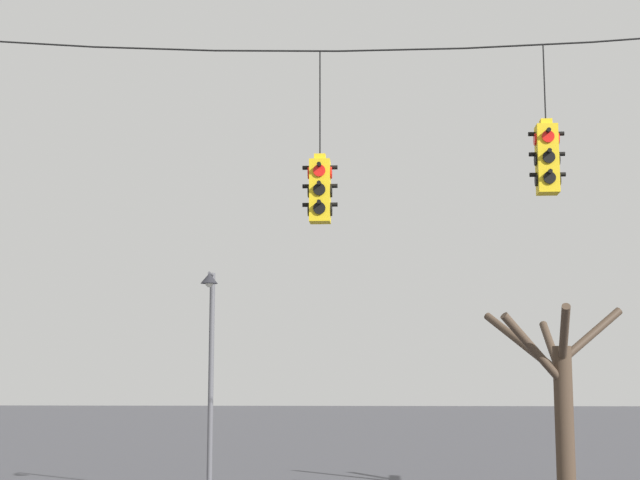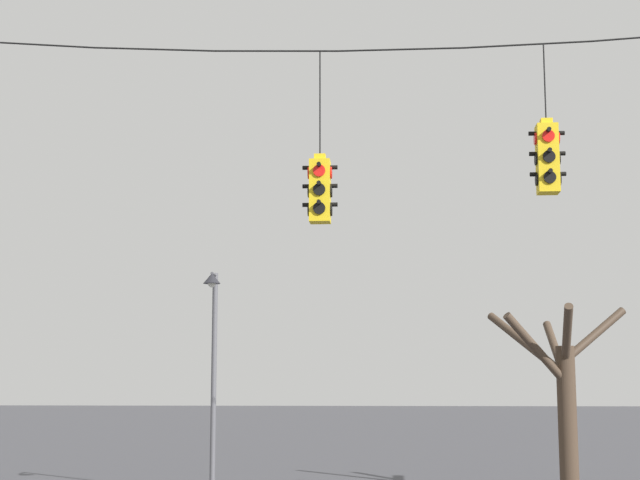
{
  "view_description": "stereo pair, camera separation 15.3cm",
  "coord_description": "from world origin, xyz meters",
  "px_view_note": "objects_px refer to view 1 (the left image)",
  "views": [
    {
      "loc": [
        -0.32,
        -15.9,
        2.37
      ],
      "look_at": [
        -1.36,
        -0.08,
        4.73
      ],
      "focal_mm": 55.0,
      "sensor_mm": 36.0,
      "label": 1
    },
    {
      "loc": [
        -0.16,
        -15.89,
        2.37
      ],
      "look_at": [
        -1.36,
        -0.08,
        4.73
      ],
      "focal_mm": 55.0,
      "sensor_mm": 36.0,
      "label": 2
    }
  ],
  "objects_px": {
    "traffic_light_near_right_pole": "(320,190)",
    "street_lamp": "(210,343)",
    "bare_tree": "(558,389)",
    "traffic_light_over_intersection": "(547,158)"
  },
  "relations": [
    {
      "from": "traffic_light_near_right_pole",
      "to": "traffic_light_over_intersection",
      "type": "relative_size",
      "value": 1.16
    },
    {
      "from": "traffic_light_near_right_pole",
      "to": "street_lamp",
      "type": "xyz_separation_m",
      "value": [
        -2.85,
        5.94,
        -2.27
      ]
    },
    {
      "from": "bare_tree",
      "to": "traffic_light_over_intersection",
      "type": "bearing_deg",
      "value": -100.23
    },
    {
      "from": "traffic_light_near_right_pole",
      "to": "bare_tree",
      "type": "distance_m",
      "value": 8.62
    },
    {
      "from": "traffic_light_over_intersection",
      "to": "bare_tree",
      "type": "bearing_deg",
      "value": 79.77
    },
    {
      "from": "traffic_light_over_intersection",
      "to": "traffic_light_near_right_pole",
      "type": "bearing_deg",
      "value": 180.0
    },
    {
      "from": "traffic_light_near_right_pole",
      "to": "traffic_light_over_intersection",
      "type": "xyz_separation_m",
      "value": [
        3.72,
        0.0,
        0.48
      ]
    },
    {
      "from": "bare_tree",
      "to": "traffic_light_near_right_pole",
      "type": "bearing_deg",
      "value": -127.52
    },
    {
      "from": "traffic_light_over_intersection",
      "to": "bare_tree",
      "type": "distance_m",
      "value": 7.44
    },
    {
      "from": "traffic_light_near_right_pole",
      "to": "bare_tree",
      "type": "bearing_deg",
      "value": 52.48
    }
  ]
}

